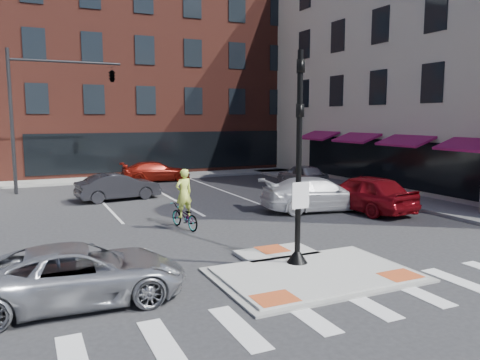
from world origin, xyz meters
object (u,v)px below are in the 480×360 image
silver_suv (79,274)px  bg_car_silver (302,175)px  red_sedan (364,193)px  cyclist (184,209)px  bg_car_dark (118,187)px  bg_car_red (156,172)px  white_pickup (318,194)px

silver_suv → bg_car_silver: (14.83, 13.86, 0.00)m
red_sedan → cyclist: (-8.53, 0.22, -0.08)m
bg_car_dark → cyclist: 7.61m
bg_car_red → cyclist: bearing=172.7°
bg_car_red → bg_car_silver: bearing=-123.3°
silver_suv → white_pickup: 13.08m
white_pickup → cyclist: 6.78m
red_sedan → cyclist: size_ratio=2.17×
red_sedan → bg_car_silver: bearing=-110.2°
red_sedan → cyclist: cyclist is taller
bg_car_red → cyclist: cyclist is taller
bg_car_dark → bg_car_silver: (11.47, 0.37, -0.01)m
silver_suv → bg_car_red: size_ratio=1.07×
bg_car_silver → cyclist: cyclist is taller
bg_car_silver → bg_car_red: bg_car_silver is taller
red_sedan → bg_car_silver: red_sedan is taller
bg_car_dark → cyclist: (1.12, -7.52, 0.09)m
red_sedan → bg_car_silver: 8.32m
silver_suv → red_sedan: red_sedan is taller
white_pickup → silver_suv: bearing=129.9°
silver_suv → white_pickup: size_ratio=0.93×
silver_suv → cyclist: cyclist is taller
bg_car_dark → bg_car_red: (3.62, 6.16, -0.03)m
white_pickup → bg_car_dark: 10.35m
bg_car_red → cyclist: 13.91m
red_sedan → bg_car_red: size_ratio=1.10×
silver_suv → bg_car_dark: 13.90m
silver_suv → red_sedan: 14.22m
silver_suv → white_pickup: (11.21, 6.74, 0.09)m
red_sedan → bg_car_silver: (1.83, 8.12, -0.18)m
silver_suv → red_sedan: (13.01, 5.74, 0.18)m
bg_car_silver → white_pickup: bearing=61.9°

